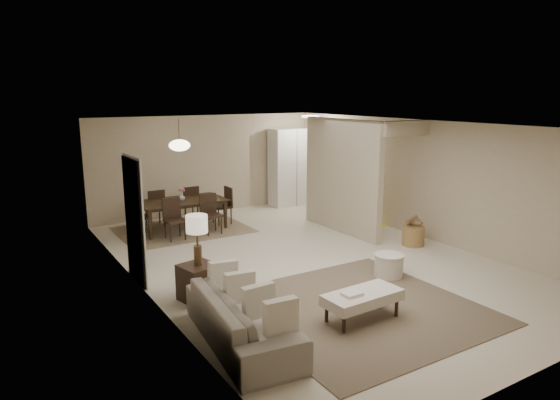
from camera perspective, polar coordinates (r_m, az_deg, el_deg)
floor at (r=9.36m, az=2.98°, el=-6.85°), size 9.00×9.00×0.00m
ceiling at (r=8.87m, az=3.16°, el=8.61°), size 9.00×9.00×0.00m
back_wall at (r=12.94m, az=-8.35°, el=4.03°), size 6.00×0.00×6.00m
left_wall at (r=7.77m, az=-15.48°, el=-1.66°), size 0.00×9.00×9.00m
right_wall at (r=10.99m, az=16.06°, el=2.27°), size 0.00×9.00×9.00m
partition at (r=11.08m, az=7.07°, el=2.73°), size 0.15×2.50×2.50m
doorway at (r=8.39m, az=-16.36°, el=-2.32°), size 0.04×0.90×2.04m
pantry_cabinet at (r=13.75m, az=1.30°, el=3.80°), size 1.20×0.55×2.10m
flush_light at (r=12.81m, az=3.48°, el=9.50°), size 0.44×0.44×0.05m
living_rug at (r=7.44m, az=8.97°, el=-12.10°), size 3.20×3.20×0.01m
sofa at (r=6.35m, az=-4.38°, el=-13.36°), size 2.23×1.08×0.63m
ottoman_bench at (r=6.99m, az=9.40°, el=-10.97°), size 1.13×0.56×0.40m
side_table at (r=7.64m, az=-9.26°, el=-9.28°), size 0.60×0.60×0.55m
table_lamp at (r=7.38m, az=-9.48°, el=-3.21°), size 0.32×0.32×0.76m
round_pouf at (r=8.67m, az=12.32°, el=-7.34°), size 0.50×0.50×0.39m
wicker_basket at (r=10.53m, az=14.98°, el=-4.00°), size 0.52×0.52×0.38m
dining_rug at (r=11.55m, az=-11.02°, el=-3.34°), size 2.80×2.10×0.01m
dining_table at (r=11.47m, az=-11.09°, el=-1.73°), size 1.95×1.10×0.68m
dining_chairs at (r=11.45m, az=-11.11°, el=-1.25°), size 2.36×1.71×0.88m
vase at (r=11.38m, az=-11.17°, el=0.33°), size 0.20×0.20×0.16m
yellow_mat at (r=11.94m, az=10.16°, el=-2.79°), size 0.98×0.65×0.01m
pendant_light at (r=11.20m, az=-11.41°, el=6.15°), size 0.46×0.46×0.71m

